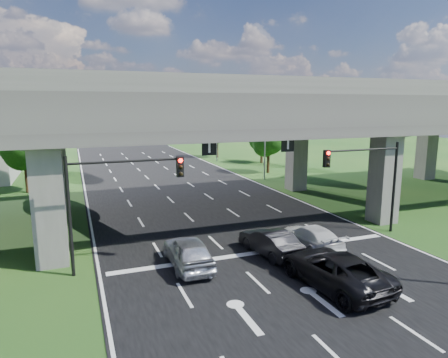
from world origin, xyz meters
TOP-DOWN VIEW (x-y plane):
  - ground at (0.00, 0.00)m, footprint 160.00×160.00m
  - road at (0.00, 10.00)m, footprint 18.00×120.00m
  - overpass at (0.00, 12.00)m, footprint 80.00×15.00m
  - signal_right at (7.82, 3.94)m, footprint 5.76×0.54m
  - signal_left at (-7.82, 3.94)m, footprint 5.76×0.54m
  - streetlight_far at (10.10, 24.00)m, footprint 3.38×0.25m
  - streetlight_beyond at (10.10, 40.00)m, footprint 3.38×0.25m
  - tree_left_near at (-13.95, 26.00)m, footprint 4.50×4.50m
  - tree_left_mid at (-16.95, 34.00)m, footprint 3.91×3.90m
  - tree_left_far at (-12.95, 42.00)m, footprint 4.80×4.80m
  - tree_right_near at (13.05, 28.00)m, footprint 4.20×4.20m
  - tree_right_mid at (16.05, 36.00)m, footprint 3.91×3.90m
  - tree_right_far at (12.05, 44.00)m, footprint 4.50×4.50m
  - car_silver at (-4.37, 3.00)m, footprint 1.99×4.80m
  - car_dark at (0.40, 3.00)m, footprint 2.13×4.62m
  - car_white at (3.07, 3.00)m, footprint 2.09×4.86m
  - car_trailing at (1.37, -1.60)m, footprint 3.22×6.10m

SIDE VIEW (x-z plane):
  - ground at x=0.00m, z-range 0.00..0.00m
  - road at x=0.00m, z-range 0.00..0.03m
  - car_white at x=3.07m, z-range 0.03..1.43m
  - car_dark at x=0.40m, z-range 0.03..1.50m
  - car_silver at x=-4.37m, z-range 0.03..1.66m
  - car_trailing at x=1.37m, z-range 0.03..1.66m
  - tree_left_mid at x=-16.95m, z-range 0.79..7.55m
  - tree_right_mid at x=16.05m, z-range 0.79..7.55m
  - signal_right at x=7.82m, z-range 1.19..7.19m
  - signal_left at x=-7.82m, z-range 1.19..7.19m
  - tree_right_near at x=13.05m, z-range 0.86..8.14m
  - tree_left_near at x=-13.95m, z-range 0.92..8.72m
  - tree_right_far at x=12.05m, z-range 0.92..8.72m
  - tree_left_far at x=-12.95m, z-range 0.98..9.30m
  - streetlight_far at x=10.10m, z-range 0.85..10.85m
  - streetlight_beyond at x=10.10m, z-range 0.85..10.85m
  - overpass at x=0.00m, z-range 2.92..12.92m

